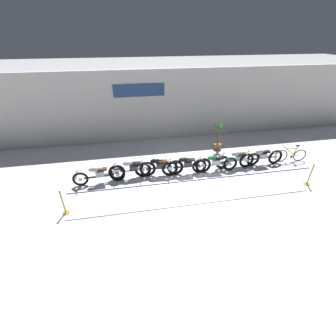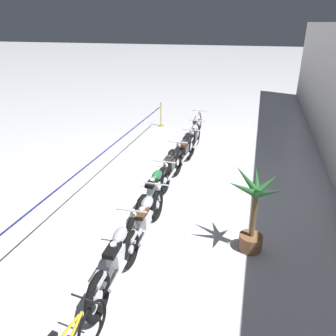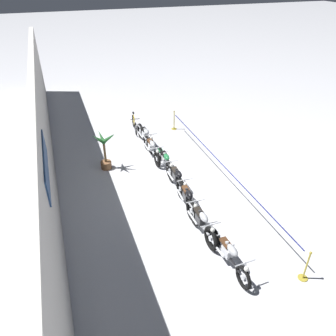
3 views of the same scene
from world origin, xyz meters
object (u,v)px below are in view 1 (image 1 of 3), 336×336
at_px(motorcycle_green_4, 215,163).
at_px(potted_palm_left_of_row, 219,135).
at_px(motorcycle_silver_1, 132,169).
at_px(motorcycle_silver_0, 99,175).
at_px(motorcycle_black_2, 159,167).
at_px(stanchion_mid_left, 309,177).
at_px(motorcycle_black_3, 187,165).
at_px(bicycle, 291,155).
at_px(motorcycle_silver_6, 261,157).
at_px(stanchion_far_left, 163,187).
at_px(motorcycle_silver_5, 238,159).

relative_size(motorcycle_green_4, potted_palm_left_of_row, 1.31).
distance_m(motorcycle_silver_1, potted_palm_left_of_row, 5.54).
distance_m(motorcycle_silver_0, motorcycle_silver_1, 1.52).
bearing_deg(motorcycle_black_2, stanchion_mid_left, -16.51).
bearing_deg(potted_palm_left_of_row, motorcycle_silver_1, -156.81).
height_order(motorcycle_black_3, bicycle, motorcycle_black_3).
distance_m(motorcycle_silver_0, motorcycle_black_2, 2.78).
bearing_deg(stanchion_mid_left, motorcycle_silver_0, 169.07).
relative_size(motorcycle_silver_1, stanchion_mid_left, 2.11).
bearing_deg(motorcycle_silver_0, motorcycle_silver_6, 1.05).
bearing_deg(stanchion_far_left, stanchion_mid_left, 0.00).
distance_m(motorcycle_black_3, stanchion_mid_left, 5.55).
bearing_deg(motorcycle_silver_1, bicycle, 0.43).
bearing_deg(motorcycle_black_3, motorcycle_black_2, 175.35).
xyz_separation_m(motorcycle_silver_0, motorcycle_silver_1, (1.51, 0.18, 0.01)).
relative_size(motorcycle_silver_1, motorcycle_silver_6, 0.91).
xyz_separation_m(motorcycle_silver_0, motorcycle_black_3, (4.10, 0.03, 0.02)).
distance_m(bicycle, stanchion_far_left, 7.49).
height_order(motorcycle_silver_5, potted_palm_left_of_row, potted_palm_left_of_row).
relative_size(motorcycle_black_2, motorcycle_silver_5, 0.99).
bearing_deg(motorcycle_silver_1, motorcycle_black_3, -3.32).
relative_size(motorcycle_silver_1, potted_palm_left_of_row, 1.27).
relative_size(motorcycle_black_3, bicycle, 1.44).
bearing_deg(motorcycle_green_4, motorcycle_silver_0, -179.82).
bearing_deg(bicycle, motorcycle_silver_5, -179.52).
relative_size(motorcycle_silver_0, potted_palm_left_of_row, 1.33).
distance_m(motorcycle_silver_6, potted_palm_left_of_row, 2.69).
bearing_deg(stanchion_far_left, potted_palm_left_of_row, 46.65).
height_order(motorcycle_silver_1, bicycle, motorcycle_silver_1).
bearing_deg(motorcycle_silver_1, motorcycle_silver_6, -0.31).
relative_size(motorcycle_silver_0, motorcycle_black_3, 0.95).
xyz_separation_m(motorcycle_black_3, stanchion_far_left, (-1.43, -1.84, 0.25)).
distance_m(motorcycle_silver_1, motorcycle_black_3, 2.59).
bearing_deg(bicycle, potted_palm_left_of_row, 147.06).
xyz_separation_m(motorcycle_green_4, bicycle, (4.33, 0.23, -0.09)).
height_order(motorcycle_green_4, stanchion_far_left, stanchion_far_left).
distance_m(motorcycle_silver_1, stanchion_far_left, 2.31).
height_order(motorcycle_silver_0, motorcycle_black_2, motorcycle_black_2).
relative_size(motorcycle_silver_0, motorcycle_silver_1, 1.05).
distance_m(motorcycle_silver_5, stanchion_mid_left, 3.22).
xyz_separation_m(motorcycle_black_2, bicycle, (7.08, 0.11, -0.11)).
bearing_deg(stanchion_far_left, motorcycle_black_2, 86.81).
distance_m(motorcycle_black_2, stanchion_far_left, 1.96).
relative_size(motorcycle_silver_6, potted_palm_left_of_row, 1.39).
xyz_separation_m(motorcycle_silver_5, motorcycle_silver_6, (1.24, -0.07, 0.03)).
xyz_separation_m(motorcycle_silver_0, motorcycle_green_4, (5.52, 0.02, -0.00)).
distance_m(motorcycle_green_4, stanchion_far_left, 3.40).
bearing_deg(stanchion_far_left, motorcycle_black_3, 51.99).
xyz_separation_m(motorcycle_silver_1, motorcycle_silver_5, (5.32, 0.04, -0.02)).
xyz_separation_m(motorcycle_black_3, bicycle, (5.76, 0.21, -0.12)).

